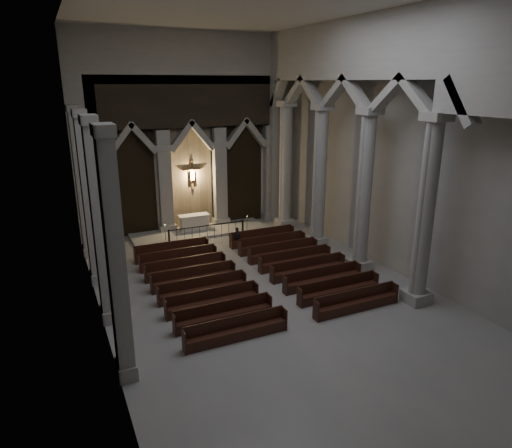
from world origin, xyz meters
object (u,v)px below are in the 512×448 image
at_px(altar, 194,222).
at_px(worshipper, 238,237).
at_px(candle_stand_right, 247,229).
at_px(candle_stand_left, 166,241).
at_px(pews, 252,275).
at_px(altar_rail, 207,230).

relative_size(altar, worshipper, 1.64).
bearing_deg(worshipper, candle_stand_right, 32.83).
bearing_deg(altar, candle_stand_left, -140.50).
bearing_deg(candle_stand_left, pews, -68.12).
height_order(altar, pews, altar).
bearing_deg(worshipper, candle_stand_left, 135.04).
bearing_deg(altar_rail, altar, 98.13).
relative_size(altar, candle_stand_right, 1.59).
xyz_separation_m(altar, candle_stand_right, (2.82, -1.90, -0.31)).
distance_m(candle_stand_right, pews, 6.93).
distance_m(altar, candle_stand_right, 3.42).
xyz_separation_m(altar, candle_stand_left, (-2.33, -1.92, -0.27)).
distance_m(candle_stand_left, worshipper, 4.17).
distance_m(altar, worshipper, 3.97).
bearing_deg(candle_stand_right, pews, -111.74).
bearing_deg(candle_stand_left, candle_stand_right, 0.19).
xyz_separation_m(altar_rail, worshipper, (1.18, -1.94, -0.03)).
bearing_deg(altar_rail, candle_stand_left, -176.61).
distance_m(altar_rail, candle_stand_left, 2.60).
bearing_deg(candle_stand_left, altar, 39.50).
bearing_deg(altar, worshipper, -68.89).
bearing_deg(pews, worshipper, 75.75).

